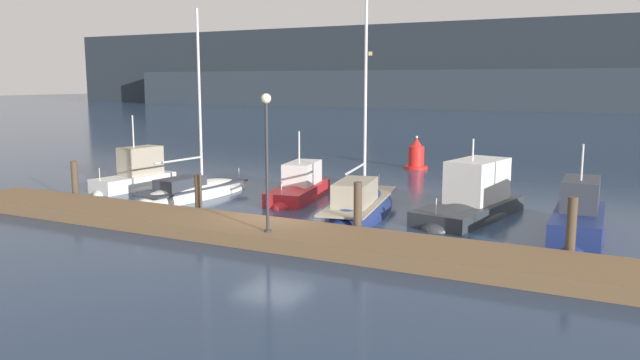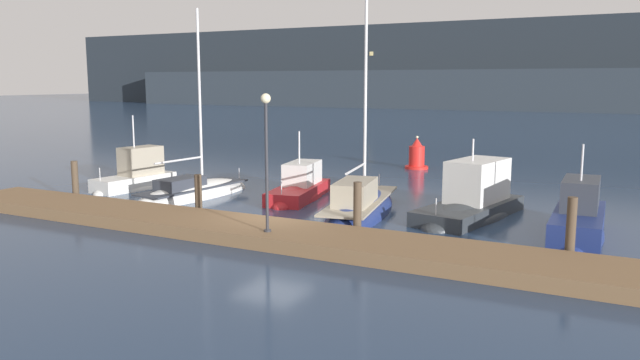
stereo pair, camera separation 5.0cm
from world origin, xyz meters
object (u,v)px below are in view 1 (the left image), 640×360
(channel_buoy, at_px, (416,156))
(sailboat_berth_2, at_px, (193,196))
(motorboat_berth_3, at_px, (299,193))
(dock_lamppost, at_px, (267,141))
(motorboat_berth_5, at_px, (471,208))
(sailboat_berth_4, at_px, (360,211))
(motorboat_berth_1, at_px, (136,181))
(motorboat_berth_6, at_px, (578,226))

(channel_buoy, bearing_deg, sailboat_berth_2, -113.45)
(motorboat_berth_3, xyz_separation_m, channel_buoy, (1.57, 11.75, 0.53))
(motorboat_berth_3, bearing_deg, dock_lamppost, -67.86)
(channel_buoy, relative_size, dock_lamppost, 0.45)
(motorboat_berth_5, bearing_deg, dock_lamppost, -123.30)
(motorboat_berth_3, relative_size, channel_buoy, 2.84)
(motorboat_berth_3, height_order, channel_buoy, motorboat_berth_3)
(sailboat_berth_4, bearing_deg, motorboat_berth_1, 177.59)
(sailboat_berth_4, bearing_deg, motorboat_berth_3, 153.09)
(motorboat_berth_3, bearing_deg, motorboat_berth_1, -170.26)
(motorboat_berth_3, height_order, motorboat_berth_5, motorboat_berth_5)
(motorboat_berth_3, relative_size, motorboat_berth_6, 1.01)
(sailboat_berth_2, height_order, motorboat_berth_3, sailboat_berth_2)
(sailboat_berth_2, height_order, motorboat_berth_5, sailboat_berth_2)
(sailboat_berth_2, bearing_deg, motorboat_berth_1, 171.72)
(sailboat_berth_2, bearing_deg, motorboat_berth_6, 1.19)
(sailboat_berth_2, relative_size, dock_lamppost, 2.08)
(motorboat_berth_1, bearing_deg, motorboat_berth_5, 4.02)
(channel_buoy, xyz_separation_m, dock_lamppost, (1.52, -19.35, 2.63))
(motorboat_berth_1, relative_size, channel_buoy, 2.40)
(motorboat_berth_3, distance_m, motorboat_berth_5, 7.89)
(motorboat_berth_1, bearing_deg, motorboat_berth_6, -0.71)
(dock_lamppost, bearing_deg, sailboat_berth_2, 143.48)
(sailboat_berth_2, relative_size, motorboat_berth_3, 1.62)
(channel_buoy, bearing_deg, motorboat_berth_3, -97.61)
(motorboat_berth_5, distance_m, channel_buoy, 13.62)
(sailboat_berth_4, xyz_separation_m, motorboat_berth_6, (8.02, 0.27, 0.20))
(sailboat_berth_4, xyz_separation_m, motorboat_berth_5, (4.00, 1.67, 0.21))
(channel_buoy, bearing_deg, motorboat_berth_1, -127.22)
(motorboat_berth_5, relative_size, dock_lamppost, 1.54)
(motorboat_berth_1, relative_size, dock_lamppost, 1.08)
(motorboat_berth_1, height_order, sailboat_berth_4, sailboat_berth_4)
(motorboat_berth_1, height_order, sailboat_berth_2, sailboat_berth_2)
(sailboat_berth_2, xyz_separation_m, motorboat_berth_3, (4.41, 2.04, 0.14))
(motorboat_berth_5, bearing_deg, motorboat_berth_3, 177.80)
(motorboat_berth_5, xyz_separation_m, motorboat_berth_6, (4.02, -1.40, -0.01))
(motorboat_berth_5, xyz_separation_m, channel_buoy, (-6.31, 12.06, 0.39))
(motorboat_berth_1, xyz_separation_m, motorboat_berth_3, (8.46, 1.45, -0.17))
(motorboat_berth_3, xyz_separation_m, dock_lamppost, (3.09, -7.60, 3.16))
(motorboat_berth_5, bearing_deg, sailboat_berth_2, -171.95)
(motorboat_berth_6, height_order, dock_lamppost, dock_lamppost)
(motorboat_berth_6, bearing_deg, sailboat_berth_2, -178.81)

